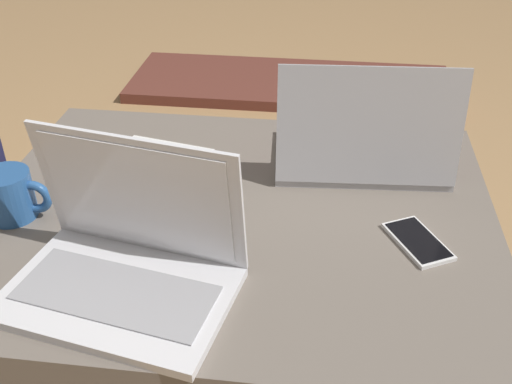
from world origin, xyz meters
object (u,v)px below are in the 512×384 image
(laptop_far, at_px, (362,147))
(coffee_mug, at_px, (11,195))
(laptop_near, at_px, (126,260))
(paper_sheet, at_px, (143,173))
(cell_phone, at_px, (418,241))

(laptop_far, xyz_separation_m, coffee_mug, (-0.67, -0.26, -0.01))
(coffee_mug, bearing_deg, laptop_near, -30.51)
(laptop_near, relative_size, laptop_far, 1.05)
(laptop_far, height_order, paper_sheet, laptop_far)
(laptop_near, distance_m, coffee_mug, 0.32)
(laptop_near, height_order, paper_sheet, laptop_near)
(coffee_mug, bearing_deg, cell_phone, 0.73)
(laptop_near, distance_m, laptop_far, 0.58)
(cell_phone, bearing_deg, coffee_mug, -27.15)
(cell_phone, xyz_separation_m, coffee_mug, (-0.77, -0.01, 0.04))
(cell_phone, bearing_deg, laptop_far, -96.51)
(laptop_near, distance_m, paper_sheet, 0.36)
(laptop_far, bearing_deg, paper_sheet, 5.86)
(coffee_mug, bearing_deg, paper_sheet, 42.43)
(laptop_far, relative_size, cell_phone, 2.50)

